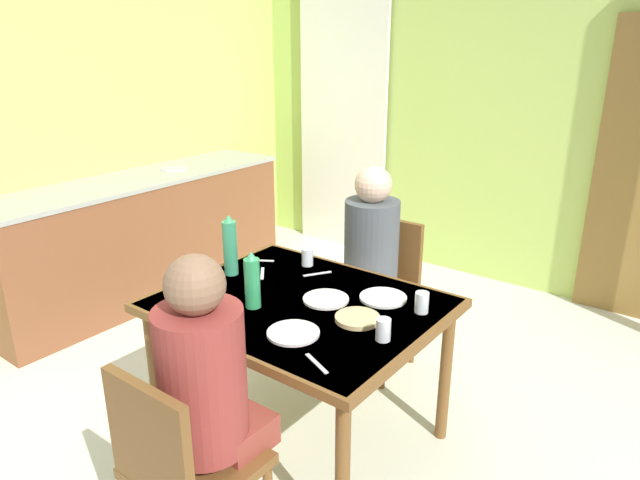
# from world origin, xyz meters

# --- Properties ---
(ground_plane) EXTENTS (6.49, 6.49, 0.00)m
(ground_plane) POSITION_xyz_m (0.00, 0.00, 0.00)
(ground_plane) COLOR silver
(wall_back) EXTENTS (4.29, 0.10, 2.81)m
(wall_back) POSITION_xyz_m (0.00, 2.50, 1.41)
(wall_back) COLOR #B5D165
(wall_back) RESTS_ON ground_plane
(wall_left) EXTENTS (0.10, 3.75, 2.81)m
(wall_left) POSITION_xyz_m (-2.05, 0.62, 1.41)
(wall_left) COLOR #B6CE64
(wall_left) RESTS_ON ground_plane
(curtain_panel) EXTENTS (0.90, 0.03, 2.36)m
(curtain_panel) POSITION_xyz_m (-1.16, 2.40, 1.18)
(curtain_panel) COLOR white
(curtain_panel) RESTS_ON ground_plane
(kitchen_counter) EXTENTS (0.61, 2.35, 0.91)m
(kitchen_counter) POSITION_xyz_m (-1.72, 0.61, 0.45)
(kitchen_counter) COLOR brown
(kitchen_counter) RESTS_ON ground_plane
(dining_table) EXTENTS (1.22, 0.99, 0.74)m
(dining_table) POSITION_xyz_m (0.31, -0.01, 0.66)
(dining_table) COLOR brown
(dining_table) RESTS_ON ground_plane
(chair_near_diner) EXTENTS (0.40, 0.40, 0.87)m
(chair_near_diner) POSITION_xyz_m (0.47, -0.85, 0.50)
(chair_near_diner) COLOR brown
(chair_near_diner) RESTS_ON ground_plane
(chair_far_diner) EXTENTS (0.40, 0.40, 0.87)m
(chair_far_diner) POSITION_xyz_m (0.23, 0.84, 0.50)
(chair_far_diner) COLOR brown
(chair_far_diner) RESTS_ON ground_plane
(person_near_diner) EXTENTS (0.30, 0.37, 0.77)m
(person_near_diner) POSITION_xyz_m (0.47, -0.72, 0.78)
(person_near_diner) COLOR brown
(person_near_diner) RESTS_ON ground_plane
(person_far_diner) EXTENTS (0.30, 0.37, 0.77)m
(person_far_diner) POSITION_xyz_m (0.23, 0.70, 0.78)
(person_far_diner) COLOR #515260
(person_far_diner) RESTS_ON ground_plane
(water_bottle_green_near) EXTENTS (0.07, 0.07, 0.31)m
(water_bottle_green_near) POSITION_xyz_m (-0.17, 0.03, 0.88)
(water_bottle_green_near) COLOR #359064
(water_bottle_green_near) RESTS_ON dining_table
(water_bottle_green_far) EXTENTS (0.07, 0.07, 0.26)m
(water_bottle_green_far) POSITION_xyz_m (0.18, -0.17, 0.86)
(water_bottle_green_far) COLOR #2E9A57
(water_bottle_green_far) RESTS_ON dining_table
(serving_bowl_center) EXTENTS (0.17, 0.17, 0.05)m
(serving_bowl_center) POSITION_xyz_m (-0.03, -0.29, 0.77)
(serving_bowl_center) COLOR #EFE6C3
(serving_bowl_center) RESTS_ON dining_table
(dinner_plate_near_left) EXTENTS (0.21, 0.21, 0.01)m
(dinner_plate_near_left) POSITION_xyz_m (0.59, 0.24, 0.74)
(dinner_plate_near_left) COLOR white
(dinner_plate_near_left) RESTS_ON dining_table
(dinner_plate_near_right) EXTENTS (0.21, 0.21, 0.01)m
(dinner_plate_near_right) POSITION_xyz_m (0.39, 0.07, 0.74)
(dinner_plate_near_right) COLOR white
(dinner_plate_near_right) RESTS_ON dining_table
(dinner_plate_far_center) EXTENTS (0.21, 0.21, 0.01)m
(dinner_plate_far_center) POSITION_xyz_m (0.48, -0.26, 0.74)
(dinner_plate_far_center) COLOR white
(dinner_plate_far_center) RESTS_ON dining_table
(drinking_glass_by_near_diner) EXTENTS (0.06, 0.06, 0.09)m
(drinking_glass_by_near_diner) POSITION_xyz_m (0.07, 0.35, 0.78)
(drinking_glass_by_near_diner) COLOR silver
(drinking_glass_by_near_diner) RESTS_ON dining_table
(drinking_glass_by_far_diner) EXTENTS (0.06, 0.06, 0.09)m
(drinking_glass_by_far_diner) POSITION_xyz_m (0.79, -0.08, 0.78)
(drinking_glass_by_far_diner) COLOR silver
(drinking_glass_by_far_diner) RESTS_ON dining_table
(drinking_glass_spare_center) EXTENTS (0.06, 0.06, 0.09)m
(drinking_glass_spare_center) POSITION_xyz_m (0.79, 0.22, 0.78)
(drinking_glass_spare_center) COLOR silver
(drinking_glass_spare_center) RESTS_ON dining_table
(bread_plate_sliced) EXTENTS (0.19, 0.19, 0.02)m
(bread_plate_sliced) POSITION_xyz_m (0.62, -0.01, 0.75)
(bread_plate_sliced) COLOR #DBB77A
(bread_plate_sliced) RESTS_ON dining_table
(cutlery_knife_near) EXTENTS (0.09, 0.14, 0.00)m
(cutlery_knife_near) POSITION_xyz_m (0.18, 0.29, 0.74)
(cutlery_knife_near) COLOR silver
(cutlery_knife_near) RESTS_ON dining_table
(cutlery_fork_near) EXTENTS (0.11, 0.12, 0.00)m
(cutlery_fork_near) POSITION_xyz_m (-0.04, 0.12, 0.74)
(cutlery_fork_near) COLOR silver
(cutlery_fork_near) RESTS_ON dining_table
(cutlery_knife_far) EXTENTS (0.14, 0.09, 0.00)m
(cutlery_knife_far) POSITION_xyz_m (-0.17, 0.25, 0.74)
(cutlery_knife_far) COLOR silver
(cutlery_knife_far) RESTS_ON dining_table
(cutlery_fork_far) EXTENTS (0.14, 0.07, 0.00)m
(cutlery_fork_far) POSITION_xyz_m (0.69, -0.38, 0.74)
(cutlery_fork_far) COLOR silver
(cutlery_fork_far) RESTS_ON dining_table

